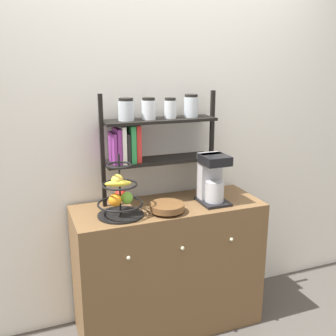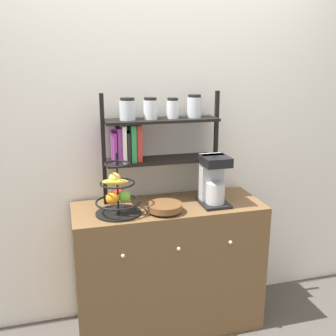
# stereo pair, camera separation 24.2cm
# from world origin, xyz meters

# --- Properties ---
(wall_back) EXTENTS (7.00, 0.05, 2.60)m
(wall_back) POSITION_xyz_m (0.00, 0.50, 1.30)
(wall_back) COLOR silver
(wall_back) RESTS_ON ground_plane
(sideboard) EXTENTS (1.20, 0.47, 0.87)m
(sideboard) POSITION_xyz_m (0.00, 0.23, 0.43)
(sideboard) COLOR brown
(sideboard) RESTS_ON ground_plane
(coffee_maker) EXTENTS (0.17, 0.21, 0.32)m
(coffee_maker) POSITION_xyz_m (0.28, 0.19, 1.03)
(coffee_maker) COLOR black
(coffee_maker) RESTS_ON sideboard
(fruit_stand) EXTENTS (0.27, 0.27, 0.37)m
(fruit_stand) POSITION_xyz_m (-0.33, 0.16, 0.99)
(fruit_stand) COLOR black
(fruit_stand) RESTS_ON sideboard
(wooden_bowl) EXTENTS (0.21, 0.21, 0.06)m
(wooden_bowl) POSITION_xyz_m (-0.05, 0.12, 0.90)
(wooden_bowl) COLOR brown
(wooden_bowl) RESTS_ON sideboard
(shelf_hutch) EXTENTS (0.76, 0.20, 0.70)m
(shelf_hutch) POSITION_xyz_m (-0.08, 0.36, 1.31)
(shelf_hutch) COLOR black
(shelf_hutch) RESTS_ON sideboard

